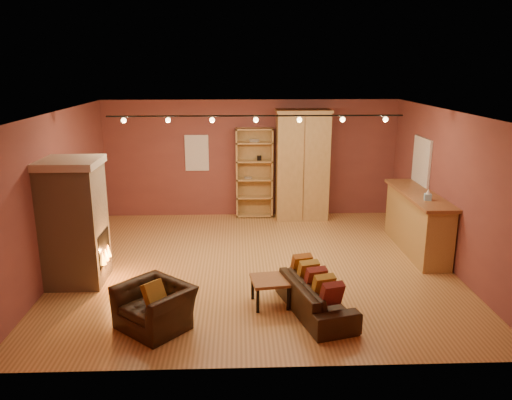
{
  "coord_description": "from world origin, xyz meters",
  "views": [
    {
      "loc": [
        -0.33,
        -8.6,
        3.58
      ],
      "look_at": [
        0.0,
        0.2,
        1.19
      ],
      "focal_mm": 35.0,
      "sensor_mm": 36.0,
      "label": 1
    }
  ],
  "objects_px": {
    "armoire": "(302,165)",
    "armchair": "(154,300)",
    "bar_counter": "(417,221)",
    "fireplace": "(75,222)",
    "coffee_table": "(270,283)",
    "bookcase": "(254,172)",
    "loveseat": "(315,290)"
  },
  "relations": [
    {
      "from": "fireplace",
      "to": "coffee_table",
      "type": "xyz_separation_m",
      "value": [
        3.19,
        -0.98,
        -0.7
      ]
    },
    {
      "from": "fireplace",
      "to": "armoire",
      "type": "xyz_separation_m",
      "value": [
        4.24,
        3.52,
        0.24
      ]
    },
    {
      "from": "bookcase",
      "to": "bar_counter",
      "type": "height_order",
      "value": "bookcase"
    },
    {
      "from": "fireplace",
      "to": "loveseat",
      "type": "xyz_separation_m",
      "value": [
        3.84,
        -1.25,
        -0.71
      ]
    },
    {
      "from": "armchair",
      "to": "coffee_table",
      "type": "relative_size",
      "value": 1.8
    },
    {
      "from": "bookcase",
      "to": "bar_counter",
      "type": "relative_size",
      "value": 0.87
    },
    {
      "from": "armoire",
      "to": "coffee_table",
      "type": "relative_size",
      "value": 4.15
    },
    {
      "from": "bar_counter",
      "to": "coffee_table",
      "type": "distance_m",
      "value": 3.78
    },
    {
      "from": "bookcase",
      "to": "loveseat",
      "type": "relative_size",
      "value": 1.22
    },
    {
      "from": "loveseat",
      "to": "armoire",
      "type": "bearing_deg",
      "value": -19.89
    },
    {
      "from": "bar_counter",
      "to": "armchair",
      "type": "xyz_separation_m",
      "value": [
        -4.71,
        -2.86,
        -0.18
      ]
    },
    {
      "from": "fireplace",
      "to": "bar_counter",
      "type": "xyz_separation_m",
      "value": [
        6.24,
        1.25,
        -0.46
      ]
    },
    {
      "from": "bookcase",
      "to": "coffee_table",
      "type": "xyz_separation_m",
      "value": [
        0.08,
        -4.71,
        -0.74
      ]
    },
    {
      "from": "armoire",
      "to": "bar_counter",
      "type": "distance_m",
      "value": 3.11
    },
    {
      "from": "fireplace",
      "to": "bookcase",
      "type": "bearing_deg",
      "value": 50.21
    },
    {
      "from": "fireplace",
      "to": "bar_counter",
      "type": "distance_m",
      "value": 6.38
    },
    {
      "from": "bookcase",
      "to": "armoire",
      "type": "distance_m",
      "value": 1.16
    },
    {
      "from": "fireplace",
      "to": "coffee_table",
      "type": "distance_m",
      "value": 3.41
    },
    {
      "from": "fireplace",
      "to": "armchair",
      "type": "distance_m",
      "value": 2.31
    },
    {
      "from": "armoire",
      "to": "armchair",
      "type": "xyz_separation_m",
      "value": [
        -2.7,
        -5.13,
        -0.88
      ]
    },
    {
      "from": "bookcase",
      "to": "coffee_table",
      "type": "distance_m",
      "value": 4.77
    },
    {
      "from": "fireplace",
      "to": "bar_counter",
      "type": "relative_size",
      "value": 0.86
    },
    {
      "from": "loveseat",
      "to": "armchair",
      "type": "distance_m",
      "value": 2.34
    },
    {
      "from": "coffee_table",
      "to": "fireplace",
      "type": "bearing_deg",
      "value": 162.95
    },
    {
      "from": "armoire",
      "to": "coffee_table",
      "type": "xyz_separation_m",
      "value": [
        -1.04,
        -4.5,
        -0.94
      ]
    },
    {
      "from": "bar_counter",
      "to": "loveseat",
      "type": "relative_size",
      "value": 1.4
    },
    {
      "from": "bookcase",
      "to": "coffee_table",
      "type": "height_order",
      "value": "bookcase"
    },
    {
      "from": "bar_counter",
      "to": "loveseat",
      "type": "height_order",
      "value": "bar_counter"
    },
    {
      "from": "armoire",
      "to": "armchair",
      "type": "height_order",
      "value": "armoire"
    },
    {
      "from": "loveseat",
      "to": "armchair",
      "type": "relative_size",
      "value": 1.57
    },
    {
      "from": "loveseat",
      "to": "bookcase",
      "type": "bearing_deg",
      "value": -6.83
    },
    {
      "from": "fireplace",
      "to": "bookcase",
      "type": "xyz_separation_m",
      "value": [
        3.11,
        3.74,
        0.04
      ]
    }
  ]
}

